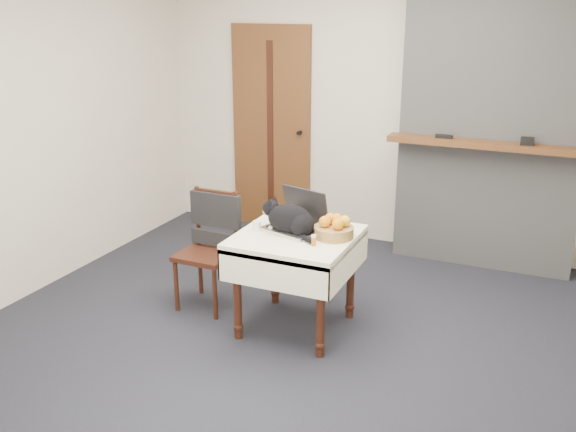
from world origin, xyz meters
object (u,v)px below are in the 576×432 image
at_px(pill_bottle, 314,240).
at_px(chair, 212,233).
at_px(laptop, 297,220).
at_px(side_table, 296,250).
at_px(cream_jar, 257,226).
at_px(door, 271,129).
at_px(cat, 291,220).
at_px(fruit_basket, 334,228).

relative_size(pill_bottle, chair, 0.08).
distance_m(laptop, chair, 0.74).
bearing_deg(side_table, laptop, 109.76).
distance_m(cream_jar, pill_bottle, 0.48).
xyz_separation_m(door, side_table, (1.09, -1.91, -0.41)).
distance_m(cat, fruit_basket, 0.30).
distance_m(cat, cream_jar, 0.26).
relative_size(fruit_basket, chair, 0.30).
relative_size(cat, chair, 0.52).
height_order(laptop, cream_jar, laptop).
height_order(side_table, cream_jar, cream_jar).
xyz_separation_m(door, cream_jar, (0.80, -1.94, -0.27)).
height_order(door, laptop, door).
xyz_separation_m(cream_jar, chair, (-0.46, 0.16, -0.17)).
distance_m(door, side_table, 2.24).
bearing_deg(cat, side_table, 6.84).
bearing_deg(chair, door, 101.74).
relative_size(cat, cream_jar, 7.21).
xyz_separation_m(laptop, cream_jar, (-0.25, -0.13, -0.04)).
height_order(cat, cream_jar, cat).
relative_size(laptop, chair, 0.51).
bearing_deg(cream_jar, laptop, 27.83).
distance_m(laptop, pill_bottle, 0.33).
distance_m(door, pill_bottle, 2.43).
relative_size(door, pill_bottle, 28.19).
height_order(pill_bottle, chair, chair).
bearing_deg(door, fruit_basket, -54.20).
bearing_deg(side_table, chair, 169.86).
distance_m(door, chair, 1.87).
relative_size(laptop, cream_jar, 7.03).
bearing_deg(side_table, fruit_basket, 13.27).
height_order(side_table, fruit_basket, fruit_basket).
bearing_deg(cat, cream_jar, -161.60).
distance_m(side_table, laptop, 0.21).
bearing_deg(side_table, cream_jar, -174.36).
distance_m(cat, chair, 0.76).
relative_size(laptop, pill_bottle, 6.30).
xyz_separation_m(cat, pill_bottle, (0.22, -0.15, -0.06)).
bearing_deg(cat, chair, -179.27).
bearing_deg(cream_jar, door, 112.48).
bearing_deg(pill_bottle, fruit_basket, 71.70).
distance_m(door, laptop, 2.11).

